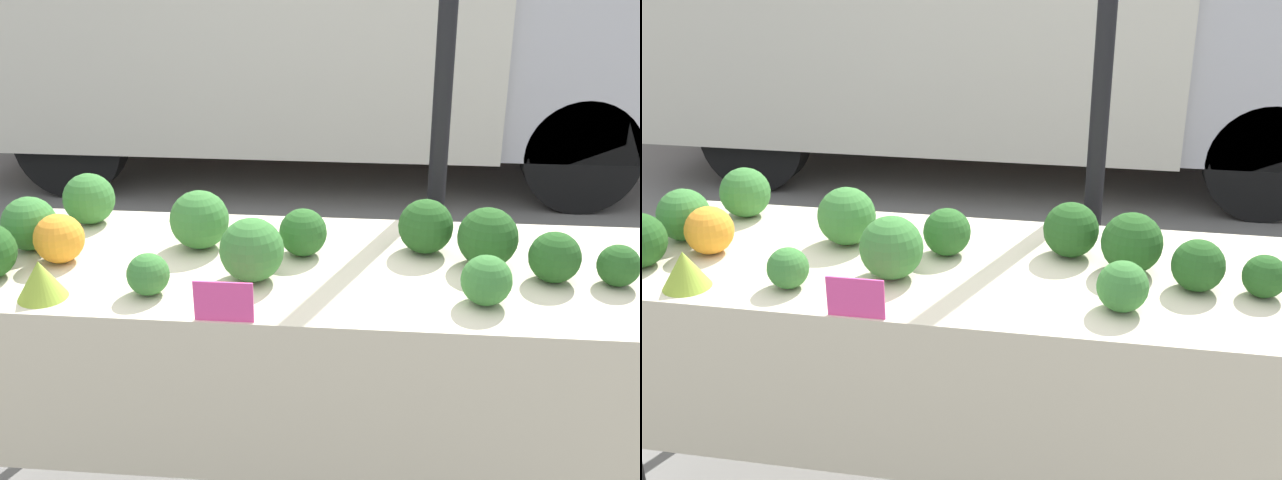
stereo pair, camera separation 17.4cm
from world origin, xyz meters
TOP-DOWN VIEW (x-y plane):
  - tent_pole at (0.39, 0.70)m, footprint 0.07×0.07m
  - market_table at (0.00, -0.07)m, footprint 2.16×0.78m
  - orange_cauliflower at (-0.80, -0.05)m, footprint 0.15×0.15m
  - romanesco_head at (-0.75, -0.29)m, footprint 0.14×0.14m
  - broccoli_head_0 at (0.87, -0.06)m, footprint 0.12×0.12m
  - broccoli_head_1 at (0.51, 0.04)m, footprint 0.18×0.18m
  - broccoli_head_2 at (0.48, -0.22)m, footprint 0.14×0.14m
  - broccoli_head_3 at (-0.83, 0.27)m, footprint 0.18×0.18m
  - broccoli_head_4 at (-0.40, 0.10)m, footprint 0.19×0.19m
  - broccoli_head_5 at (-0.93, 0.03)m, footprint 0.17×0.17m
  - broccoli_head_6 at (-0.19, -0.13)m, footprint 0.19×0.19m
  - broccoli_head_7 at (-0.06, 0.07)m, footprint 0.15×0.15m
  - broccoli_head_8 at (0.32, 0.12)m, footprint 0.17×0.17m
  - broccoli_head_9 at (0.69, -0.05)m, footprint 0.15×0.15m
  - broccoli_head_10 at (-0.46, -0.24)m, footprint 0.12×0.12m
  - price_sign at (-0.22, -0.38)m, footprint 0.16×0.01m

SIDE VIEW (x-z plane):
  - market_table at x=0.00m, z-range 0.33..1.23m
  - romanesco_head at x=-0.75m, z-range 0.90..1.01m
  - price_sign at x=-0.22m, z-range 0.90..1.01m
  - broccoli_head_10 at x=-0.46m, z-range 0.90..1.02m
  - broccoli_head_0 at x=0.87m, z-range 0.90..1.02m
  - broccoli_head_2 at x=0.48m, z-range 0.90..1.04m
  - broccoli_head_9 at x=0.69m, z-range 0.90..1.05m
  - broccoli_head_7 at x=-0.06m, z-range 0.90..1.05m
  - orange_cauliflower at x=-0.80m, z-range 0.90..1.05m
  - broccoli_head_5 at x=-0.93m, z-range 0.90..1.07m
  - broccoli_head_8 at x=0.32m, z-range 0.90..1.07m
  - broccoli_head_3 at x=-0.83m, z-range 0.90..1.08m
  - broccoli_head_1 at x=0.51m, z-range 0.90..1.08m
  - broccoli_head_6 at x=-0.19m, z-range 0.90..1.09m
  - broccoli_head_4 at x=-0.40m, z-range 0.90..1.09m
  - tent_pole at x=0.39m, z-range 0.00..2.50m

